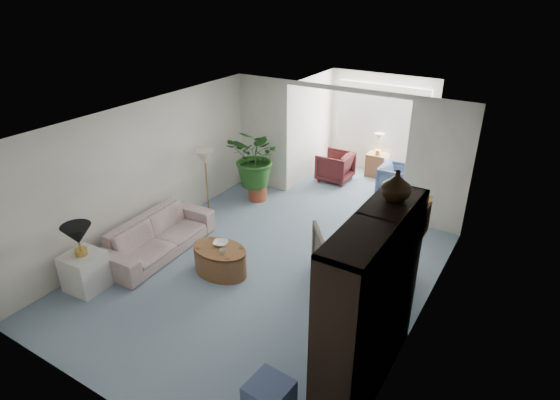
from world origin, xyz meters
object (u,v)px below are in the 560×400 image
Objects in this scene: coffee_bowl at (221,243)px; sunroom_chair_maroon at (335,166)px; sofa at (158,236)px; wingback_chair at (346,254)px; cabinet_urn at (397,186)px; side_table_dark at (394,264)px; coffee_table at (220,260)px; table_lamp at (77,235)px; ottoman at (269,397)px; sunroom_table at (376,165)px; end_table at (85,271)px; floor_lamp at (205,157)px; coffee_cup at (223,252)px; sunroom_chair_blue at (397,180)px; entertainment_cabinet at (370,304)px; framed_picture at (423,223)px; plant_pot at (258,192)px.

coffee_bowl is 4.34m from sunroom_chair_maroon.
sofa is 2.29× the size of wingback_chair.
sofa is at bearing 176.41° from cabinet_urn.
sunroom_chair_maroon is (-2.88, 4.77, -2.00)m from cabinet_urn.
side_table_dark is (3.79, 1.30, 0.01)m from sofa.
wingback_chair is (1.79, 0.93, 0.21)m from coffee_table.
ottoman is (3.63, -0.42, -0.77)m from table_lamp.
end_table is at bearing -108.39° from sunroom_table.
coffee_table is 5.24m from sunroom_table.
sofa is 1.81m from floor_lamp.
floor_lamp is at bearing 135.67° from coffee_cup.
sunroom_chair_blue is 0.97× the size of sunroom_chair_maroon.
sofa reaches higher than coffee_table.
end_table is 4.44m from entertainment_cabinet.
table_lamp is at bearing -160.62° from framed_picture.
coffee_cup is at bearing -95.88° from sunroom_table.
entertainment_cabinet is 5.24m from plant_pot.
wingback_chair is at bearing -175.13° from sunroom_chair_blue.
entertainment_cabinet is at bearing 82.55° from wingback_chair.
plant_pot is (-0.97, 2.50, -0.32)m from coffee_bowl.
sunroom_chair_blue is 1.50m from sunroom_chair_maroon.
sofa is at bearing -172.43° from coffee_bowl.
sunroom_table is (-2.13, 6.02, -0.80)m from entertainment_cabinet.
side_table_dark is 1.90× the size of cabinet_urn.
sofa reaches higher than plant_pot.
end_table is (-4.56, -1.60, -1.40)m from framed_picture.
floor_lamp is 0.17× the size of entertainment_cabinet.
coffee_bowl is at bearing 171.58° from cabinet_urn.
wingback_chair reaches higher than sunroom_chair_blue.
floor_lamp reaches higher than side_table_dark.
floor_lamp is 3.40m from wingback_chair.
floor_lamp is 4.25m from sunroom_chair_blue.
table_lamp is 2.15m from coffee_bowl.
sunroom_chair_maroon is at bearing 126.22° from framed_picture.
entertainment_cabinet reaches higher than sunroom_chair_blue.
sunroom_chair_blue reaches higher than coffee_table.
cabinet_urn is (4.33, 1.09, 2.04)m from end_table.
wingback_chair reaches higher than coffee_table.
ottoman is at bearing -115.06° from cabinet_urn.
table_lamp is 6.06m from sunroom_chair_maroon.
sunroom_chair_blue reaches higher than plant_pot.
sunroom_chair_maroon is (0.96, 1.84, 0.18)m from plant_pot.
cabinet_urn is at bearing 91.55° from wingback_chair.
ottoman is at bearing -120.21° from sofa.
sunroom_chair_maroon is at bearing -100.36° from wingback_chair.
floor_lamp is at bearing 134.77° from sunroom_chair_blue.
end_table is at bearing -96.84° from plant_pot.
floor_lamp reaches higher than table_lamp.
sunroom_table is at bearing 71.61° from table_lamp.
coffee_bowl is at bearing 160.25° from sunroom_chair_blue.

